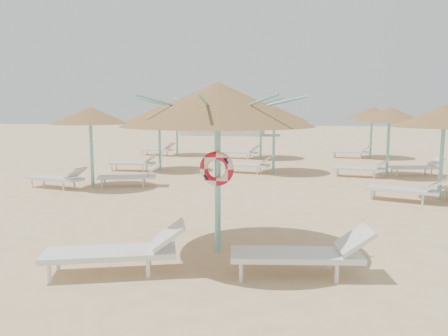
# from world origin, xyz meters

# --- Properties ---
(ground) EXTENTS (120.00, 120.00, 0.00)m
(ground) POSITION_xyz_m (0.00, 0.00, 0.00)
(ground) COLOR #DABB85
(ground) RESTS_ON ground
(main_palapa) EXTENTS (3.42, 3.42, 3.07)m
(main_palapa) POSITION_xyz_m (-0.29, -0.39, 2.67)
(main_palapa) COLOR #73C8BD
(main_palapa) RESTS_ON ground
(lounger_main_a) EXTENTS (2.30, 1.28, 0.80)m
(lounger_main_a) POSITION_xyz_m (-1.63, -1.70, 0.38)
(lounger_main_a) COLOR silver
(lounger_main_a) RESTS_ON ground
(lounger_main_b) EXTENTS (2.24, 0.93, 0.79)m
(lounger_main_b) POSITION_xyz_m (1.26, -1.34, 0.38)
(lounger_main_b) COLOR silver
(lounger_main_b) RESTS_ON ground
(palapa_field) EXTENTS (19.28, 14.14, 2.71)m
(palapa_field) POSITION_xyz_m (1.41, 10.17, 2.31)
(palapa_field) COLOR #73C8BD
(palapa_field) RESTS_ON ground
(service_hut) EXTENTS (8.40, 4.40, 3.25)m
(service_hut) POSITION_xyz_m (-6.00, 35.00, 1.64)
(service_hut) COLOR silver
(service_hut) RESTS_ON ground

